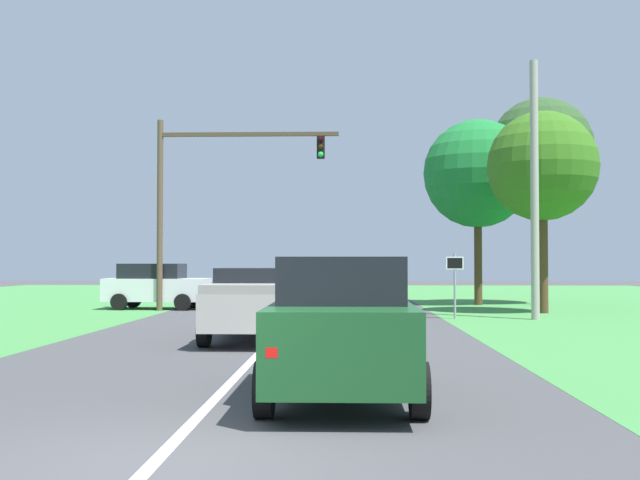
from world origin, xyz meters
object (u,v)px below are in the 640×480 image
at_px(crossing_suv_far, 156,285).
at_px(extra_tree_1, 478,174).
at_px(red_suv_near, 342,324).
at_px(traffic_light, 206,185).
at_px(utility_pole_right, 535,189).
at_px(pickup_truck_lead, 257,302).
at_px(oak_tree_right, 542,167).
at_px(extra_tree_2, 541,150).
at_px(keep_moving_sign, 455,277).

height_order(crossing_suv_far, extra_tree_1, extra_tree_1).
distance_m(red_suv_near, traffic_light, 21.09).
bearing_deg(utility_pole_right, red_suv_near, -112.86).
distance_m(pickup_truck_lead, oak_tree_right, 15.27).
height_order(traffic_light, extra_tree_1, extra_tree_1).
height_order(oak_tree_right, utility_pole_right, utility_pole_right).
bearing_deg(red_suv_near, utility_pole_right, 67.14).
height_order(crossing_suv_far, utility_pole_right, utility_pole_right).
bearing_deg(utility_pole_right, extra_tree_1, 92.67).
height_order(traffic_light, crossing_suv_far, traffic_light).
distance_m(crossing_suv_far, extra_tree_1, 15.28).
relative_size(extra_tree_1, extra_tree_2, 0.89).
bearing_deg(extra_tree_2, traffic_light, -161.10).
bearing_deg(red_suv_near, oak_tree_right, 67.94).
bearing_deg(crossing_suv_far, utility_pole_right, -20.79).
relative_size(red_suv_near, crossing_suv_far, 1.10).
xyz_separation_m(keep_moving_sign, extra_tree_2, (5.29, 9.23, 5.71)).
bearing_deg(crossing_suv_far, keep_moving_sign, -23.95).
height_order(pickup_truck_lead, extra_tree_2, extra_tree_2).
distance_m(oak_tree_right, utility_pole_right, 3.77).
bearing_deg(red_suv_near, crossing_suv_far, 110.62).
bearing_deg(extra_tree_1, oak_tree_right, -74.62).
bearing_deg(keep_moving_sign, red_suv_near, -103.66).
height_order(oak_tree_right, crossing_suv_far, oak_tree_right).
bearing_deg(traffic_light, extra_tree_2, 18.90).
bearing_deg(utility_pole_right, oak_tree_right, 71.67).
bearing_deg(extra_tree_1, traffic_light, -158.72).
distance_m(keep_moving_sign, oak_tree_right, 6.47).
distance_m(keep_moving_sign, crossing_suv_far, 12.82).
xyz_separation_m(crossing_suv_far, extra_tree_2, (17.00, 4.03, 6.19)).
relative_size(oak_tree_right, extra_tree_1, 0.92).
bearing_deg(pickup_truck_lead, crossing_suv_far, 114.06).
distance_m(red_suv_near, pickup_truck_lead, 8.44).
bearing_deg(oak_tree_right, extra_tree_1, 105.38).
distance_m(traffic_light, extra_tree_2, 15.69).
height_order(red_suv_near, crossing_suv_far, red_suv_near).
bearing_deg(pickup_truck_lead, extra_tree_1, 63.14).
bearing_deg(pickup_truck_lead, traffic_light, 106.22).
distance_m(traffic_light, crossing_suv_far, 4.81).
height_order(extra_tree_1, extra_tree_2, extra_tree_2).
xyz_separation_m(traffic_light, oak_tree_right, (13.25, -1.06, 0.55)).
bearing_deg(keep_moving_sign, extra_tree_1, 75.41).
distance_m(utility_pole_right, extra_tree_1, 9.16).
bearing_deg(traffic_light, pickup_truck_lead, -73.78).
distance_m(traffic_light, oak_tree_right, 13.30).
bearing_deg(keep_moving_sign, crossing_suv_far, 156.05).
relative_size(pickup_truck_lead, oak_tree_right, 0.71).
height_order(red_suv_near, pickup_truck_lead, red_suv_near).
xyz_separation_m(pickup_truck_lead, keep_moving_sign, (6.00, 7.58, 0.51)).
distance_m(red_suv_near, utility_pole_right, 17.13).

